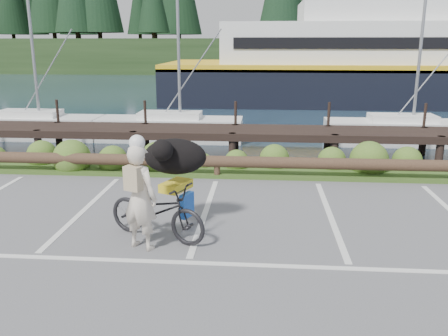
# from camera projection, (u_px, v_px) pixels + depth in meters

# --- Properties ---
(ground) EXTENTS (72.00, 72.00, 0.00)m
(ground) POSITION_uv_depth(u_px,v_px,m) (192.00, 252.00, 8.09)
(ground) COLOR #575659
(harbor_backdrop) EXTENTS (170.00, 160.00, 30.00)m
(harbor_backdrop) POSITION_uv_depth(u_px,v_px,m) (259.00, 62.00, 83.59)
(harbor_backdrop) COLOR #192D3E
(harbor_backdrop) RESTS_ON ground
(vegetation_strip) EXTENTS (34.00, 1.60, 0.10)m
(vegetation_strip) POSITION_uv_depth(u_px,v_px,m) (219.00, 169.00, 13.18)
(vegetation_strip) COLOR #3D5B21
(vegetation_strip) RESTS_ON ground
(log_rail) EXTENTS (32.00, 0.30, 0.60)m
(log_rail) POSITION_uv_depth(u_px,v_px,m) (217.00, 178.00, 12.52)
(log_rail) COLOR #443021
(log_rail) RESTS_ON ground
(bicycle) EXTENTS (2.13, 1.44, 1.06)m
(bicycle) POSITION_uv_depth(u_px,v_px,m) (157.00, 211.00, 8.55)
(bicycle) COLOR black
(bicycle) RESTS_ON ground
(cyclist) EXTENTS (0.79, 0.67, 1.85)m
(cyclist) POSITION_uv_depth(u_px,v_px,m) (140.00, 197.00, 8.05)
(cyclist) COLOR beige
(cyclist) RESTS_ON ground
(dog) EXTENTS (1.00, 1.31, 0.68)m
(dog) POSITION_uv_depth(u_px,v_px,m) (175.00, 157.00, 8.88)
(dog) COLOR black
(dog) RESTS_ON bicycle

